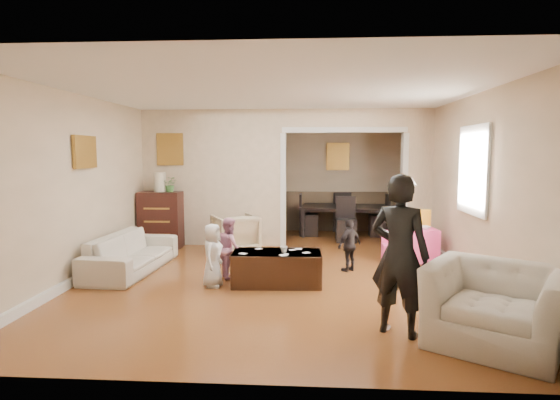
# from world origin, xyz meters

# --- Properties ---
(floor) EXTENTS (7.00, 7.00, 0.00)m
(floor) POSITION_xyz_m (0.00, 0.00, 0.00)
(floor) COLOR #995827
(floor) RESTS_ON ground
(partition_left) EXTENTS (2.75, 0.18, 2.60)m
(partition_left) POSITION_xyz_m (-1.38, 1.80, 1.30)
(partition_left) COLOR beige
(partition_left) RESTS_ON ground
(partition_right) EXTENTS (0.55, 0.18, 2.60)m
(partition_right) POSITION_xyz_m (2.48, 1.80, 1.30)
(partition_right) COLOR beige
(partition_right) RESTS_ON ground
(partition_header) EXTENTS (2.22, 0.18, 0.35)m
(partition_header) POSITION_xyz_m (1.10, 1.80, 2.42)
(partition_header) COLOR beige
(partition_header) RESTS_ON partition_right
(window_pane) EXTENTS (0.03, 0.95, 1.10)m
(window_pane) POSITION_xyz_m (2.73, -0.40, 1.55)
(window_pane) COLOR white
(window_pane) RESTS_ON ground
(framed_art_partition) EXTENTS (0.45, 0.03, 0.55)m
(framed_art_partition) POSITION_xyz_m (-2.20, 1.70, 1.85)
(framed_art_partition) COLOR brown
(framed_art_partition) RESTS_ON partition_left
(framed_art_sofa_wall) EXTENTS (0.03, 0.55, 0.40)m
(framed_art_sofa_wall) POSITION_xyz_m (-2.71, -0.60, 1.80)
(framed_art_sofa_wall) COLOR brown
(framed_art_alcove) EXTENTS (0.45, 0.03, 0.55)m
(framed_art_alcove) POSITION_xyz_m (1.10, 3.44, 1.70)
(framed_art_alcove) COLOR brown
(sofa) EXTENTS (0.87, 1.97, 0.56)m
(sofa) POSITION_xyz_m (-2.22, -0.26, 0.28)
(sofa) COLOR beige
(sofa) RESTS_ON ground
(armchair_back) EXTENTS (0.99, 1.00, 0.68)m
(armchair_back) POSITION_xyz_m (-0.87, 1.15, 0.34)
(armchair_back) COLOR tan
(armchair_back) RESTS_ON ground
(armchair_front) EXTENTS (1.51, 1.47, 0.75)m
(armchair_front) POSITION_xyz_m (2.18, -2.63, 0.37)
(armchair_front) COLOR beige
(armchair_front) RESTS_ON ground
(dresser) EXTENTS (0.77, 0.43, 1.06)m
(dresser) POSITION_xyz_m (-2.32, 1.41, 0.53)
(dresser) COLOR black
(dresser) RESTS_ON ground
(table_lamp) EXTENTS (0.22, 0.22, 0.36)m
(table_lamp) POSITION_xyz_m (-2.32, 1.41, 1.24)
(table_lamp) COLOR beige
(table_lamp) RESTS_ON dresser
(potted_plant) EXTENTS (0.25, 0.22, 0.28)m
(potted_plant) POSITION_xyz_m (-2.12, 1.41, 1.20)
(potted_plant) COLOR #3E7333
(potted_plant) RESTS_ON dresser
(coffee_table) EXTENTS (1.22, 0.66, 0.45)m
(coffee_table) POSITION_xyz_m (0.02, -0.81, 0.22)
(coffee_table) COLOR #361D11
(coffee_table) RESTS_ON ground
(coffee_cup) EXTENTS (0.10, 0.10, 0.09)m
(coffee_cup) POSITION_xyz_m (0.12, -0.86, 0.49)
(coffee_cup) COLOR beige
(coffee_cup) RESTS_ON coffee_table
(play_table) EXTENTS (0.61, 0.61, 0.54)m
(play_table) POSITION_xyz_m (2.26, 0.70, 0.27)
(play_table) COLOR #FF439B
(play_table) RESTS_ON ground
(cereal_box) EXTENTS (0.21, 0.09, 0.30)m
(cereal_box) POSITION_xyz_m (2.38, 0.80, 0.69)
(cereal_box) COLOR yellow
(cereal_box) RESTS_ON play_table
(cyan_cup) EXTENTS (0.08, 0.08, 0.08)m
(cyan_cup) POSITION_xyz_m (2.16, 0.65, 0.58)
(cyan_cup) COLOR #25B8BA
(cyan_cup) RESTS_ON play_table
(toy_block) EXTENTS (0.10, 0.09, 0.05)m
(toy_block) POSITION_xyz_m (2.14, 0.82, 0.56)
(toy_block) COLOR red
(toy_block) RESTS_ON play_table
(play_bowl) EXTENTS (0.25, 0.25, 0.06)m
(play_bowl) POSITION_xyz_m (2.31, 0.58, 0.57)
(play_bowl) COLOR white
(play_bowl) RESTS_ON play_table
(dining_table) EXTENTS (1.94, 1.23, 0.64)m
(dining_table) POSITION_xyz_m (1.21, 2.86, 0.32)
(dining_table) COLOR black
(dining_table) RESTS_ON ground
(adult_person) EXTENTS (0.70, 0.62, 1.60)m
(adult_person) POSITION_xyz_m (1.34, -2.42, 0.80)
(adult_person) COLOR black
(adult_person) RESTS_ON ground
(child_kneel_a) EXTENTS (0.32, 0.45, 0.85)m
(child_kneel_a) POSITION_xyz_m (-0.83, -0.96, 0.42)
(child_kneel_a) COLOR white
(child_kneel_a) RESTS_ON ground
(child_kneel_b) EXTENTS (0.47, 0.52, 0.87)m
(child_kneel_b) POSITION_xyz_m (-0.68, -0.51, 0.43)
(child_kneel_b) COLOR #C67C98
(child_kneel_b) RESTS_ON ground
(child_toddler) EXTENTS (0.47, 0.46, 0.80)m
(child_toddler) POSITION_xyz_m (1.07, -0.06, 0.40)
(child_toddler) COLOR black
(child_toddler) RESTS_ON ground
(craft_papers) EXTENTS (0.97, 0.53, 0.00)m
(craft_papers) POSITION_xyz_m (0.08, -0.83, 0.45)
(craft_papers) COLOR white
(craft_papers) RESTS_ON coffee_table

